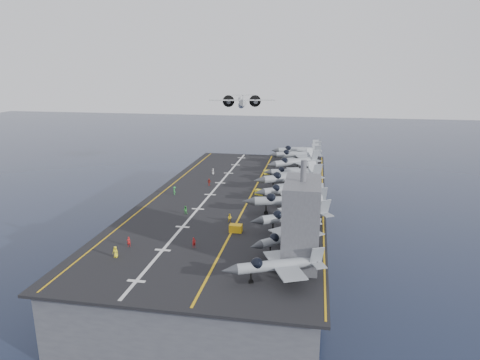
% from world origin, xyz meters
% --- Properties ---
extents(ground, '(500.00, 500.00, 0.00)m').
position_xyz_m(ground, '(0.00, 0.00, 0.00)').
color(ground, '#142135').
rests_on(ground, ground).
extents(hull, '(36.00, 90.00, 10.00)m').
position_xyz_m(hull, '(0.00, 0.00, 5.00)').
color(hull, '#56595E').
rests_on(hull, ground).
extents(flight_deck, '(38.00, 92.00, 0.40)m').
position_xyz_m(flight_deck, '(0.00, 0.00, 10.20)').
color(flight_deck, black).
rests_on(flight_deck, hull).
extents(foul_line, '(0.35, 90.00, 0.02)m').
position_xyz_m(foul_line, '(3.00, 0.00, 10.42)').
color(foul_line, gold).
rests_on(foul_line, flight_deck).
extents(landing_centerline, '(0.50, 90.00, 0.02)m').
position_xyz_m(landing_centerline, '(-6.00, 0.00, 10.42)').
color(landing_centerline, silver).
rests_on(landing_centerline, flight_deck).
extents(deck_edge_port, '(0.25, 90.00, 0.02)m').
position_xyz_m(deck_edge_port, '(-17.00, 0.00, 10.42)').
color(deck_edge_port, gold).
rests_on(deck_edge_port, flight_deck).
extents(deck_edge_stbd, '(0.25, 90.00, 0.02)m').
position_xyz_m(deck_edge_stbd, '(18.50, 0.00, 10.42)').
color(deck_edge_stbd, gold).
rests_on(deck_edge_stbd, flight_deck).
extents(island_superstructure, '(5.00, 10.00, 15.00)m').
position_xyz_m(island_superstructure, '(15.00, -30.00, 17.90)').
color(island_superstructure, '#56595E').
rests_on(island_superstructure, flight_deck).
extents(fighter_jet_0, '(16.03, 13.70, 4.71)m').
position_xyz_m(fighter_jet_0, '(12.44, -36.37, 12.75)').
color(fighter_jet_0, '#9BA4AD').
rests_on(fighter_jet_0, flight_deck).
extents(fighter_jet_1, '(15.11, 14.92, 4.43)m').
position_xyz_m(fighter_jet_1, '(13.08, -26.31, 12.61)').
color(fighter_jet_1, '#90989F').
rests_on(fighter_jet_1, flight_deck).
extents(fighter_jet_2, '(17.72, 16.07, 5.12)m').
position_xyz_m(fighter_jet_2, '(13.44, -17.46, 12.96)').
color(fighter_jet_2, '#8F96A0').
rests_on(fighter_jet_2, flight_deck).
extents(fighter_jet_3, '(18.09, 14.09, 5.58)m').
position_xyz_m(fighter_jet_3, '(12.04, -9.54, 13.19)').
color(fighter_jet_3, gray).
rests_on(fighter_jet_3, flight_deck).
extents(fighter_jet_4, '(16.97, 15.30, 4.91)m').
position_xyz_m(fighter_jet_4, '(11.42, -0.56, 12.86)').
color(fighter_jet_4, '#90989F').
rests_on(fighter_jet_4, flight_deck).
extents(fighter_jet_5, '(19.71, 17.49, 5.72)m').
position_xyz_m(fighter_jet_5, '(11.35, 8.11, 13.26)').
color(fighter_jet_5, '#8E949B').
rests_on(fighter_jet_5, flight_deck).
extents(fighter_jet_6, '(15.45, 12.41, 4.67)m').
position_xyz_m(fighter_jet_6, '(11.30, 15.98, 12.74)').
color(fighter_jet_6, '#969DA6').
rests_on(fighter_jet_6, flight_deck).
extents(fighter_jet_7, '(19.00, 18.09, 5.50)m').
position_xyz_m(fighter_jet_7, '(11.26, 25.65, 13.15)').
color(fighter_jet_7, '#A1AAB2').
rests_on(fighter_jet_7, flight_deck).
extents(fighter_jet_8, '(17.70, 14.21, 5.36)m').
position_xyz_m(fighter_jet_8, '(11.44, 36.20, 13.08)').
color(fighter_jet_8, '#8F959E').
rests_on(fighter_jet_8, flight_deck).
extents(tow_cart_a, '(2.17, 1.42, 1.30)m').
position_xyz_m(tow_cart_a, '(3.68, -20.56, 11.05)').
color(tow_cart_a, gold).
rests_on(tow_cart_a, flight_deck).
extents(tow_cart_b, '(2.18, 1.73, 1.14)m').
position_xyz_m(tow_cart_b, '(4.78, 1.96, 10.97)').
color(tow_cart_b, yellow).
rests_on(tow_cart_b, flight_deck).
extents(tow_cart_c, '(2.09, 1.72, 1.08)m').
position_xyz_m(tow_cart_c, '(4.26, 20.83, 10.94)').
color(tow_cart_c, gold).
rests_on(tow_cart_c, flight_deck).
extents(crew_0, '(1.09, 0.77, 1.73)m').
position_xyz_m(crew_0, '(-11.97, -33.63, 11.27)').
color(crew_0, yellow).
rests_on(crew_0, flight_deck).
extents(crew_1, '(1.17, 1.15, 1.64)m').
position_xyz_m(crew_1, '(-11.69, -29.63, 11.22)').
color(crew_1, '#B21919').
rests_on(crew_1, flight_deck).
extents(crew_2, '(1.17, 0.99, 1.66)m').
position_xyz_m(crew_2, '(-7.53, -13.33, 11.23)').
color(crew_2, green).
rests_on(crew_2, flight_deck).
extents(crew_3, '(1.21, 1.32, 1.83)m').
position_xyz_m(crew_3, '(-13.72, -1.34, 11.31)').
color(crew_3, green).
rests_on(crew_3, flight_deck).
extents(crew_4, '(1.02, 0.68, 1.69)m').
position_xyz_m(crew_4, '(-8.04, 7.29, 11.25)').
color(crew_4, '#B22215').
rests_on(crew_4, flight_deck).
extents(crew_5, '(1.13, 0.95, 1.59)m').
position_xyz_m(crew_5, '(-9.74, 18.09, 11.20)').
color(crew_5, silver).
rests_on(crew_5, flight_deck).
extents(crew_6, '(1.18, 1.15, 1.65)m').
position_xyz_m(crew_6, '(-1.51, -28.15, 11.22)').
color(crew_6, '#B21919').
rests_on(crew_6, flight_deck).
extents(crew_7, '(1.07, 0.79, 1.63)m').
position_xyz_m(crew_7, '(1.76, -16.20, 11.21)').
color(crew_7, yellow).
rests_on(crew_7, flight_deck).
extents(transport_plane, '(24.69, 19.37, 5.19)m').
position_xyz_m(transport_plane, '(-8.31, 54.09, 25.71)').
color(transport_plane, silver).
extents(fighter_jet_9, '(17.70, 14.21, 5.36)m').
position_xyz_m(fighter_jet_9, '(11.44, 43.00, 13.08)').
color(fighter_jet_9, '#8F959E').
rests_on(fighter_jet_9, flight_deck).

